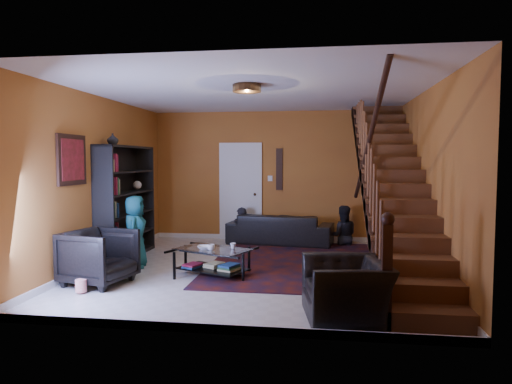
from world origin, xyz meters
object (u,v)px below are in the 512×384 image
at_px(bookshelf, 127,204).
at_px(coffee_table, 213,260).
at_px(sofa, 280,229).
at_px(armchair_left, 99,257).
at_px(armchair_right, 346,289).

relative_size(bookshelf, coffee_table, 1.61).
distance_m(bookshelf, sofa, 3.19).
bearing_deg(armchair_left, coffee_table, -53.26).
xyz_separation_m(armchair_left, armchair_right, (3.36, -0.93, -0.06)).
bearing_deg(armchair_right, armchair_left, -114.58).
distance_m(armchair_left, armchair_right, 3.49).
bearing_deg(armchair_right, coffee_table, -139.44).
height_order(bookshelf, armchair_right, bookshelf).
xyz_separation_m(bookshelf, coffee_table, (1.83, -1.09, -0.73)).
bearing_deg(coffee_table, bookshelf, 149.23).
height_order(armchair_left, armchair_right, armchair_left).
bearing_deg(coffee_table, armchair_left, -155.61).
bearing_deg(armchair_right, sofa, -175.00).
bearing_deg(bookshelf, sofa, 32.99).
bearing_deg(armchair_left, bookshelf, 23.75).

